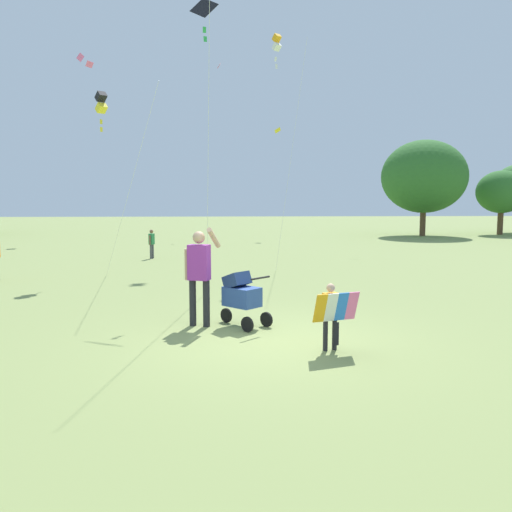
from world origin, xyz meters
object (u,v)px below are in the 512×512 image
person_adult_flyer (199,269)px  kite_green_novelty (277,47)px  child_with_butterfly_kite (331,311)px  stroller (241,294)px  kite_adult_black (204,24)px  person_red_shirt (152,241)px  kite_orange_delta (102,104)px

person_adult_flyer → kite_green_novelty: size_ratio=0.25×
child_with_butterfly_kite → kite_green_novelty: kite_green_novelty is taller
child_with_butterfly_kite → stroller: (-1.37, 1.70, -0.04)m
kite_adult_black → kite_green_novelty: kite_green_novelty is taller
person_red_shirt → kite_green_novelty: bearing=-40.3°
child_with_butterfly_kite → kite_adult_black: (-2.13, 5.10, 5.86)m
stroller → kite_green_novelty: 9.94m
kite_orange_delta → kite_adult_black: bearing=-46.1°
kite_green_novelty → stroller: bearing=-100.4°
person_adult_flyer → stroller: 0.90m
child_with_butterfly_kite → kite_green_novelty: 11.16m
kite_adult_black → person_adult_flyer: bearing=-90.2°
person_adult_flyer → kite_green_novelty: 9.75m
person_adult_flyer → kite_orange_delta: 8.52m
stroller → person_red_shirt: bearing=106.0°
child_with_butterfly_kite → kite_orange_delta: bearing=122.3°
stroller → kite_orange_delta: (-3.99, 6.76, 4.59)m
child_with_butterfly_kite → kite_orange_delta: kite_orange_delta is taller
person_adult_flyer → child_with_butterfly_kite: bearing=-39.2°
kite_green_novelty → person_red_shirt: kite_green_novelty is taller
child_with_butterfly_kite → stroller: 2.18m
child_with_butterfly_kite → kite_adult_black: size_ratio=0.15×
kite_orange_delta → stroller: bearing=-59.4°
person_adult_flyer → kite_green_novelty: (2.12, 7.35, 6.04)m
person_adult_flyer → kite_adult_black: bearing=89.8°
kite_adult_black → person_red_shirt: bearing=107.4°
stroller → kite_adult_black: kite_adult_black is taller
stroller → kite_orange_delta: size_ratio=0.19×
kite_green_novelty → child_with_butterfly_kite: bearing=-89.9°
child_with_butterfly_kite → kite_orange_delta: 11.01m
stroller → kite_adult_black: (-0.76, 3.40, 5.89)m
kite_orange_delta → person_red_shirt: kite_orange_delta is taller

